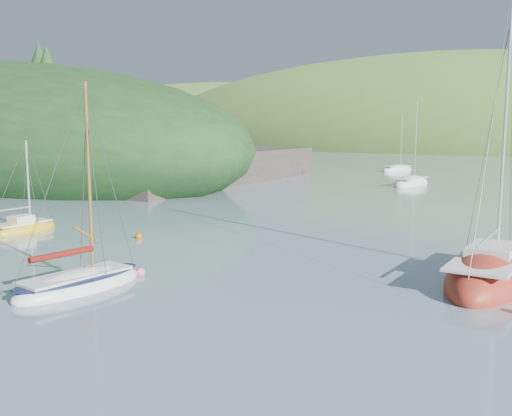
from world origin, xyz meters
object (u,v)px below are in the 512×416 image
Objects in this scene: distant_sloop_c at (397,170)px; sailboat_yellow at (23,229)px; distant_sloop_a at (411,184)px; sloop_red at (491,274)px; daysailer_white at (79,284)px.

sailboat_yellow is at bearing -73.33° from distant_sloop_c.
distant_sloop_a is at bearing -47.47° from distant_sloop_c.
sailboat_yellow is at bearing -172.19° from sloop_red.
sailboat_yellow is 0.61× the size of distant_sloop_a.
sloop_red is 1.36× the size of distant_sloop_a.
sailboat_yellow is (-25.15, -6.34, -0.08)m from sloop_red.
distant_sloop_a is (6.62, 40.42, 0.01)m from sailboat_yellow.
sailboat_yellow is 40.96m from distant_sloop_a.
daysailer_white is at bearing -61.98° from distant_sloop_c.
distant_sloop_a is (-18.53, 34.08, -0.07)m from sloop_red.
daysailer_white is 45.92m from distant_sloop_a.
sloop_red is 25.93m from sailboat_yellow.
distant_sloop_c is (-3.32, 58.26, -0.00)m from sailboat_yellow.
sloop_red reaches higher than distant_sloop_c.
sloop_red is 59.22m from distant_sloop_c.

